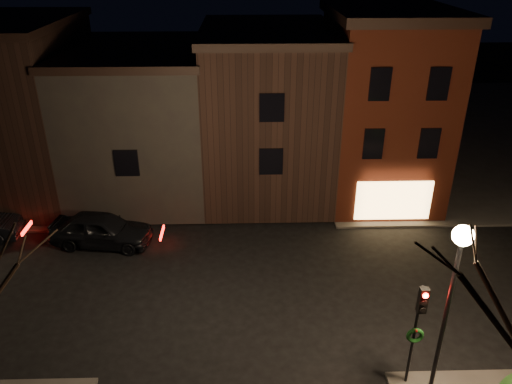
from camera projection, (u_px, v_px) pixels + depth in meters
ground at (242, 289)px, 21.87m from camera, size 120.00×120.00×0.00m
sidewalk_far_right at (490, 131)px, 40.20m from camera, size 30.00×30.00×0.12m
corner_building at (383, 105)px, 28.12m from camera, size 6.50×8.50×10.50m
row_building_a at (267, 110)px, 29.14m from camera, size 7.30×10.30×9.40m
row_building_b at (143, 119)px, 29.19m from camera, size 7.80×10.30×8.40m
row_building_c at (15, 108)px, 28.69m from camera, size 7.30×10.30×9.90m
street_lamp_near at (456, 269)px, 14.33m from camera, size 0.60×0.60×6.48m
traffic_signal at (418, 322)px, 15.82m from camera, size 0.58×0.38×4.05m
parked_car_a at (102, 229)px, 24.75m from camera, size 5.20×2.65×1.70m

